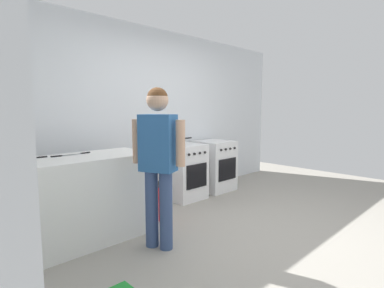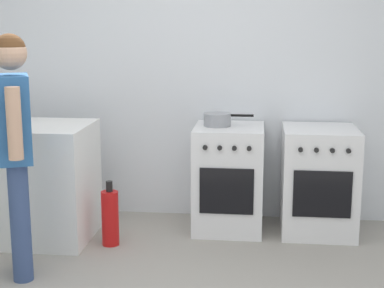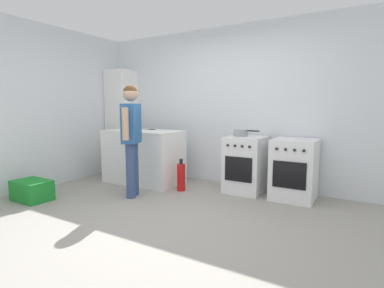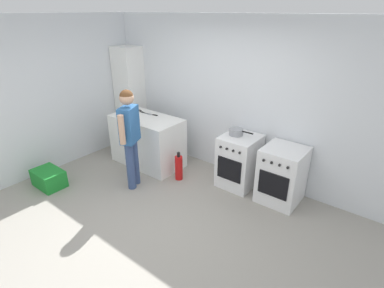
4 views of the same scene
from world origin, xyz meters
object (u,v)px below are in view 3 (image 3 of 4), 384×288
(oven_left, at_px, (246,164))
(recycling_crate_lower, at_px, (32,190))
(knife_chef, at_px, (141,129))
(pot, at_px, (241,133))
(person, at_px, (131,131))
(larder_cabinet, at_px, (122,122))
(knife_paring, at_px, (132,128))
(fire_extinguisher, at_px, (181,177))
(knife_carving, at_px, (147,129))
(oven_right, at_px, (294,169))

(oven_left, distance_m, recycling_crate_lower, 3.10)
(knife_chef, bearing_deg, pot, 7.51)
(pot, relative_size, person, 0.25)
(larder_cabinet, bearing_deg, knife_paring, -27.75)
(larder_cabinet, bearing_deg, recycling_crate_lower, -82.89)
(person, relative_size, fire_extinguisher, 3.20)
(knife_chef, relative_size, fire_extinguisher, 0.62)
(knife_carving, bearing_deg, pot, 7.66)
(knife_chef, xyz_separation_m, recycling_crate_lower, (-0.51, -1.73, -0.76))
(pot, xyz_separation_m, larder_cabinet, (-2.56, 0.09, 0.10))
(oven_right, relative_size, knife_carving, 2.57)
(oven_left, xyz_separation_m, fire_extinguisher, (-0.87, -0.48, -0.21))
(pot, height_order, fire_extinguisher, pot)
(pot, relative_size, knife_chef, 1.28)
(person, relative_size, larder_cabinet, 0.80)
(person, distance_m, fire_extinguisher, 1.05)
(oven_left, relative_size, knife_chef, 2.73)
(oven_left, relative_size, pot, 2.13)
(knife_carving, bearing_deg, person, -63.81)
(oven_left, distance_m, fire_extinguisher, 1.01)
(knife_chef, relative_size, larder_cabinet, 0.16)
(knife_chef, bearing_deg, person, -56.60)
(recycling_crate_lower, bearing_deg, oven_left, 39.18)
(oven_left, xyz_separation_m, knife_carving, (-1.75, -0.21, 0.48))
(recycling_crate_lower, bearing_deg, knife_chef, 73.64)
(oven_right, bearing_deg, fire_extinguisher, -163.25)
(pot, xyz_separation_m, person, (-1.22, -1.10, 0.05))
(larder_cabinet, bearing_deg, fire_extinguisher, -18.05)
(knife_carving, relative_size, knife_chef, 1.06)
(oven_right, xyz_separation_m, recycling_crate_lower, (-3.11, -1.95, -0.29))
(pot, height_order, knife_chef, pot)
(knife_chef, relative_size, knife_paring, 1.48)
(knife_paring, height_order, fire_extinguisher, knife_paring)
(recycling_crate_lower, bearing_deg, oven_right, 32.08)
(oven_right, xyz_separation_m, pot, (-0.81, 0.01, 0.48))
(knife_paring, bearing_deg, oven_right, 3.38)
(oven_right, distance_m, knife_paring, 2.90)
(person, height_order, fire_extinguisher, person)
(oven_left, distance_m, oven_right, 0.72)
(knife_paring, relative_size, fire_extinguisher, 0.42)
(pot, height_order, person, person)
(recycling_crate_lower, bearing_deg, pot, 40.53)
(oven_right, xyz_separation_m, knife_carving, (-2.47, -0.21, 0.48))
(oven_right, distance_m, larder_cabinet, 3.42)
(pot, bearing_deg, recycling_crate_lower, -139.47)
(oven_left, bearing_deg, fire_extinguisher, -151.22)
(oven_left, bearing_deg, recycling_crate_lower, -140.82)
(pot, xyz_separation_m, recycling_crate_lower, (-2.30, -1.97, -0.76))
(pot, xyz_separation_m, knife_carving, (-1.65, -0.22, 0.00))
(fire_extinguisher, bearing_deg, oven_left, 28.78)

